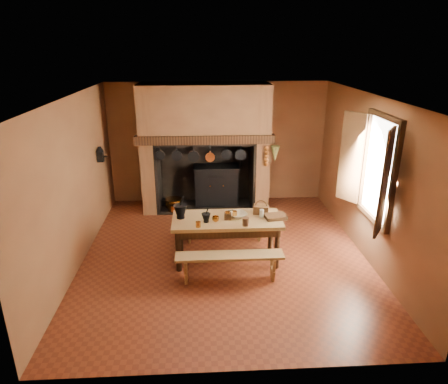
% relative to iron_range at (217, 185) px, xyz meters
% --- Properties ---
extents(floor, '(5.50, 5.50, 0.00)m').
position_rel_iron_range_xyz_m(floor, '(0.04, -2.45, -0.48)').
color(floor, maroon).
rests_on(floor, ground).
extents(ceiling, '(5.50, 5.50, 0.00)m').
position_rel_iron_range_xyz_m(ceiling, '(0.04, -2.45, 2.32)').
color(ceiling, silver).
rests_on(ceiling, back_wall).
extents(back_wall, '(5.00, 0.02, 2.80)m').
position_rel_iron_range_xyz_m(back_wall, '(0.04, 0.30, 0.92)').
color(back_wall, brown).
rests_on(back_wall, floor).
extents(wall_left, '(0.02, 5.50, 2.80)m').
position_rel_iron_range_xyz_m(wall_left, '(-2.46, -2.45, 0.92)').
color(wall_left, brown).
rests_on(wall_left, floor).
extents(wall_right, '(0.02, 5.50, 2.80)m').
position_rel_iron_range_xyz_m(wall_right, '(2.54, -2.45, 0.92)').
color(wall_right, brown).
rests_on(wall_right, floor).
extents(wall_front, '(5.00, 0.02, 2.80)m').
position_rel_iron_range_xyz_m(wall_front, '(0.04, -5.20, 0.92)').
color(wall_front, brown).
rests_on(wall_front, floor).
extents(chimney_breast, '(2.95, 0.96, 2.80)m').
position_rel_iron_range_xyz_m(chimney_breast, '(-0.26, -0.14, 1.33)').
color(chimney_breast, brown).
rests_on(chimney_breast, floor).
extents(iron_range, '(1.12, 0.55, 1.60)m').
position_rel_iron_range_xyz_m(iron_range, '(0.00, 0.00, 0.00)').
color(iron_range, black).
rests_on(iron_range, floor).
extents(hearth_pans, '(0.51, 0.62, 0.20)m').
position_rel_iron_range_xyz_m(hearth_pans, '(-1.01, -0.23, -0.39)').
color(hearth_pans, '#B07028').
rests_on(hearth_pans, floor).
extents(hanging_pans, '(1.92, 0.29, 0.27)m').
position_rel_iron_range_xyz_m(hanging_pans, '(-0.30, -0.64, 0.88)').
color(hanging_pans, black).
rests_on(hanging_pans, chimney_breast).
extents(onion_string, '(0.12, 0.10, 0.46)m').
position_rel_iron_range_xyz_m(onion_string, '(1.04, -0.66, 0.85)').
color(onion_string, '#9F4B1D').
rests_on(onion_string, chimney_breast).
extents(herb_bunch, '(0.20, 0.20, 0.35)m').
position_rel_iron_range_xyz_m(herb_bunch, '(1.22, -0.66, 0.90)').
color(herb_bunch, brown).
rests_on(herb_bunch, chimney_breast).
extents(window, '(0.39, 1.75, 1.76)m').
position_rel_iron_range_xyz_m(window, '(2.39, -2.85, 1.22)').
color(window, white).
rests_on(window, wall_right).
extents(wall_coffee_mill, '(0.23, 0.16, 0.31)m').
position_rel_iron_range_xyz_m(wall_coffee_mill, '(-2.38, -0.90, 1.03)').
color(wall_coffee_mill, black).
rests_on(wall_coffee_mill, wall_left).
extents(work_table, '(1.85, 0.82, 0.80)m').
position_rel_iron_range_xyz_m(work_table, '(0.07, -2.64, 0.19)').
color(work_table, '#A38A4B').
rests_on(work_table, floor).
extents(bench_front, '(1.71, 0.30, 0.48)m').
position_rel_iron_range_xyz_m(bench_front, '(0.07, -3.31, -0.12)').
color(bench_front, '#A38A4B').
rests_on(bench_front, floor).
extents(bench_back, '(1.65, 0.29, 0.47)m').
position_rel_iron_range_xyz_m(bench_back, '(0.07, -1.91, -0.14)').
color(bench_back, '#A38A4B').
rests_on(bench_back, floor).
extents(mortar_large, '(0.23, 0.23, 0.40)m').
position_rel_iron_range_xyz_m(mortar_large, '(-0.71, -2.58, 0.45)').
color(mortar_large, black).
rests_on(mortar_large, work_table).
extents(mortar_small, '(0.15, 0.15, 0.26)m').
position_rel_iron_range_xyz_m(mortar_small, '(-0.28, -2.77, 0.40)').
color(mortar_small, black).
rests_on(mortar_small, work_table).
extents(coffee_grinder, '(0.15, 0.12, 0.17)m').
position_rel_iron_range_xyz_m(coffee_grinder, '(0.08, -2.67, 0.38)').
color(coffee_grinder, '#362211').
rests_on(coffee_grinder, work_table).
extents(brass_mug_a, '(0.11, 0.11, 0.09)m').
position_rel_iron_range_xyz_m(brass_mug_a, '(-0.41, -2.95, 0.36)').
color(brass_mug_a, '#B07028').
rests_on(brass_mug_a, work_table).
extents(brass_mug_b, '(0.10, 0.10, 0.09)m').
position_rel_iron_range_xyz_m(brass_mug_b, '(0.21, -2.54, 0.36)').
color(brass_mug_b, '#B07028').
rests_on(brass_mug_b, work_table).
extents(mixing_bowl, '(0.40, 0.40, 0.08)m').
position_rel_iron_range_xyz_m(mixing_bowl, '(0.26, -2.59, 0.36)').
color(mixing_bowl, beige).
rests_on(mixing_bowl, work_table).
extents(stoneware_crock, '(0.14, 0.14, 0.14)m').
position_rel_iron_range_xyz_m(stoneware_crock, '(0.36, -2.94, 0.39)').
color(stoneware_crock, '#55341F').
rests_on(stoneware_crock, work_table).
extents(glass_jar, '(0.08, 0.08, 0.14)m').
position_rel_iron_range_xyz_m(glass_jar, '(0.67, -2.61, 0.39)').
color(glass_jar, beige).
rests_on(glass_jar, work_table).
extents(wicker_basket, '(0.29, 0.24, 0.25)m').
position_rel_iron_range_xyz_m(wicker_basket, '(0.68, -2.45, 0.40)').
color(wicker_basket, '#513518').
rests_on(wicker_basket, work_table).
extents(wooden_tray, '(0.39, 0.31, 0.06)m').
position_rel_iron_range_xyz_m(wooden_tray, '(0.90, -2.68, 0.35)').
color(wooden_tray, '#362211').
rests_on(wooden_tray, work_table).
extents(brass_cup, '(0.15, 0.15, 0.09)m').
position_rel_iron_range_xyz_m(brass_cup, '(-0.12, -2.76, 0.36)').
color(brass_cup, '#B07028').
rests_on(brass_cup, work_table).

